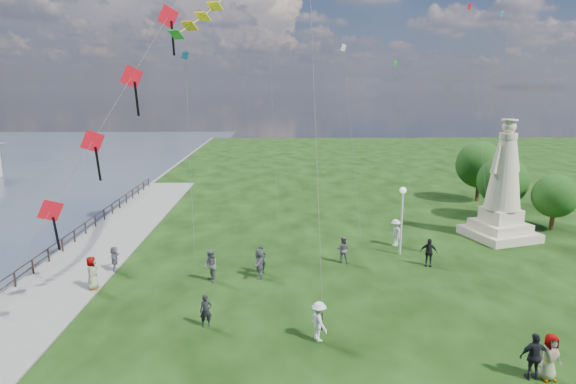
{
  "coord_description": "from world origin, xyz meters",
  "views": [
    {
      "loc": [
        -1.43,
        -17.48,
        11.05
      ],
      "look_at": [
        -1.0,
        8.0,
        5.5
      ],
      "focal_mm": 30.0,
      "sensor_mm": 36.0,
      "label": 1
    }
  ],
  "objects_px": {
    "person_6": "(261,260)",
    "person_10": "(92,274)",
    "lamppost": "(402,206)",
    "person_0": "(206,311)",
    "person_2": "(319,321)",
    "person_7": "(343,249)",
    "person_4": "(550,357)",
    "person_5": "(115,260)",
    "person_8": "(395,233)",
    "person_1": "(210,266)",
    "statue": "(503,194)",
    "person_3": "(534,357)",
    "person_9": "(429,252)",
    "person_11": "(259,263)"
  },
  "relations": [
    {
      "from": "person_6",
      "to": "person_10",
      "type": "height_order",
      "value": "person_10"
    },
    {
      "from": "statue",
      "to": "person_2",
      "type": "bearing_deg",
      "value": -152.09
    },
    {
      "from": "person_6",
      "to": "person_8",
      "type": "height_order",
      "value": "person_8"
    },
    {
      "from": "person_0",
      "to": "person_4",
      "type": "xyz_separation_m",
      "value": [
        13.83,
        -4.43,
        0.15
      ]
    },
    {
      "from": "person_5",
      "to": "person_11",
      "type": "xyz_separation_m",
      "value": [
        8.87,
        -1.06,
        0.14
      ]
    },
    {
      "from": "person_1",
      "to": "person_5",
      "type": "bearing_deg",
      "value": -130.72
    },
    {
      "from": "person_2",
      "to": "person_8",
      "type": "height_order",
      "value": "person_8"
    },
    {
      "from": "person_5",
      "to": "person_8",
      "type": "bearing_deg",
      "value": -88.05
    },
    {
      "from": "lamppost",
      "to": "person_7",
      "type": "relative_size",
      "value": 2.63
    },
    {
      "from": "person_6",
      "to": "person_11",
      "type": "distance_m",
      "value": 0.72
    },
    {
      "from": "person_7",
      "to": "person_10",
      "type": "height_order",
      "value": "person_10"
    },
    {
      "from": "lamppost",
      "to": "person_9",
      "type": "bearing_deg",
      "value": -59.55
    },
    {
      "from": "statue",
      "to": "person_7",
      "type": "height_order",
      "value": "statue"
    },
    {
      "from": "person_9",
      "to": "person_11",
      "type": "xyz_separation_m",
      "value": [
        -10.59,
        -1.72,
        -0.0
      ]
    },
    {
      "from": "lamppost",
      "to": "person_2",
      "type": "bearing_deg",
      "value": -119.74
    },
    {
      "from": "person_1",
      "to": "lamppost",
      "type": "bearing_deg",
      "value": 84.88
    },
    {
      "from": "person_5",
      "to": "person_9",
      "type": "relative_size",
      "value": 0.84
    },
    {
      "from": "person_4",
      "to": "person_8",
      "type": "relative_size",
      "value": 0.97
    },
    {
      "from": "person_3",
      "to": "person_6",
      "type": "relative_size",
      "value": 1.14
    },
    {
      "from": "person_1",
      "to": "person_4",
      "type": "distance_m",
      "value": 17.37
    },
    {
      "from": "person_3",
      "to": "person_8",
      "type": "height_order",
      "value": "person_8"
    },
    {
      "from": "person_2",
      "to": "person_7",
      "type": "bearing_deg",
      "value": -38.33
    },
    {
      "from": "person_11",
      "to": "person_8",
      "type": "bearing_deg",
      "value": 123.64
    },
    {
      "from": "person_3",
      "to": "person_7",
      "type": "height_order",
      "value": "person_3"
    },
    {
      "from": "person_8",
      "to": "person_10",
      "type": "height_order",
      "value": "person_8"
    },
    {
      "from": "lamppost",
      "to": "person_8",
      "type": "xyz_separation_m",
      "value": [
        0.08,
        1.82,
        -2.39
      ]
    },
    {
      "from": "person_4",
      "to": "person_5",
      "type": "distance_m",
      "value": 23.42
    },
    {
      "from": "lamppost",
      "to": "person_10",
      "type": "xyz_separation_m",
      "value": [
        -18.51,
        -5.57,
        -2.43
      ]
    },
    {
      "from": "person_9",
      "to": "person_5",
      "type": "bearing_deg",
      "value": -158.8
    },
    {
      "from": "person_2",
      "to": "person_3",
      "type": "height_order",
      "value": "person_3"
    },
    {
      "from": "person_6",
      "to": "person_7",
      "type": "height_order",
      "value": "person_7"
    },
    {
      "from": "person_9",
      "to": "person_11",
      "type": "distance_m",
      "value": 10.73
    },
    {
      "from": "person_4",
      "to": "person_9",
      "type": "bearing_deg",
      "value": 85.72
    },
    {
      "from": "statue",
      "to": "person_3",
      "type": "height_order",
      "value": "statue"
    },
    {
      "from": "lamppost",
      "to": "person_7",
      "type": "bearing_deg",
      "value": -160.42
    },
    {
      "from": "person_0",
      "to": "person_1",
      "type": "xyz_separation_m",
      "value": [
        -0.53,
        5.34,
        0.17
      ]
    },
    {
      "from": "person_1",
      "to": "person_11",
      "type": "distance_m",
      "value": 2.86
    },
    {
      "from": "person_1",
      "to": "person_0",
      "type": "bearing_deg",
      "value": -19.66
    },
    {
      "from": "person_11",
      "to": "person_6",
      "type": "bearing_deg",
      "value": 175.27
    },
    {
      "from": "person_2",
      "to": "person_5",
      "type": "distance_m",
      "value": 14.49
    },
    {
      "from": "lamppost",
      "to": "person_2",
      "type": "xyz_separation_m",
      "value": [
        -6.39,
        -11.18,
        -2.45
      ]
    },
    {
      "from": "lamppost",
      "to": "person_0",
      "type": "bearing_deg",
      "value": -139.78
    },
    {
      "from": "statue",
      "to": "person_2",
      "type": "distance_m",
      "value": 21.01
    },
    {
      "from": "statue",
      "to": "person_5",
      "type": "height_order",
      "value": "statue"
    },
    {
      "from": "person_0",
      "to": "person_6",
      "type": "distance_m",
      "value": 7.07
    },
    {
      "from": "person_3",
      "to": "person_5",
      "type": "height_order",
      "value": "person_3"
    },
    {
      "from": "person_8",
      "to": "person_10",
      "type": "xyz_separation_m",
      "value": [
        -18.59,
        -7.38,
        -0.04
      ]
    },
    {
      "from": "person_8",
      "to": "person_2",
      "type": "bearing_deg",
      "value": -50.6
    },
    {
      "from": "person_10",
      "to": "person_4",
      "type": "bearing_deg",
      "value": -119.62
    },
    {
      "from": "person_8",
      "to": "person_10",
      "type": "relative_size",
      "value": 1.04
    }
  ]
}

